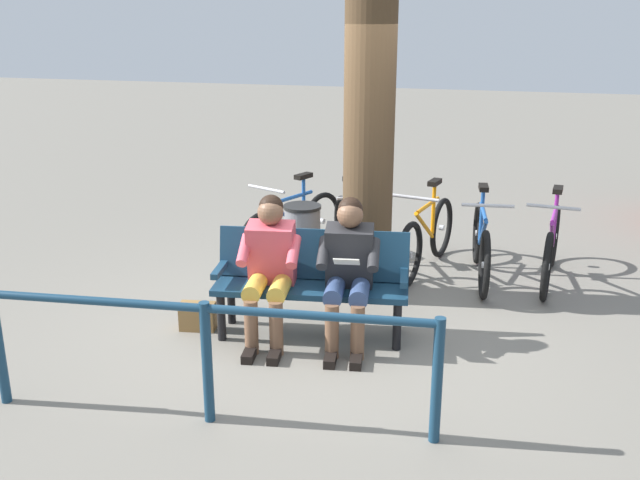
% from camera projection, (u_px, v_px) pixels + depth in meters
% --- Properties ---
extents(ground_plane, '(40.00, 40.00, 0.00)m').
position_uv_depth(ground_plane, '(325.00, 329.00, 6.13)').
color(ground_plane, slate).
extents(bench, '(1.65, 0.70, 0.87)m').
position_uv_depth(bench, '(312.00, 276.00, 5.93)').
color(bench, navy).
rests_on(bench, ground).
extents(person_reading, '(0.53, 0.80, 1.20)m').
position_uv_depth(person_reading, '(348.00, 266.00, 5.69)').
color(person_reading, '#262628').
rests_on(person_reading, ground).
extents(person_companion, '(0.53, 0.80, 1.20)m').
position_uv_depth(person_companion, '(270.00, 263.00, 5.76)').
color(person_companion, '#D84C59').
rests_on(person_companion, ground).
extents(handbag, '(0.32, 0.18, 0.24)m').
position_uv_depth(handbag, '(198.00, 316.00, 6.09)').
color(handbag, olive).
rests_on(handbag, ground).
extents(tree_trunk, '(0.46, 0.46, 3.56)m').
position_uv_depth(tree_trunk, '(370.00, 108.00, 6.34)').
color(tree_trunk, '#4C3823').
rests_on(tree_trunk, ground).
extents(litter_bin, '(0.36, 0.36, 0.83)m').
position_uv_depth(litter_bin, '(303.00, 246.00, 6.97)').
color(litter_bin, slate).
rests_on(litter_bin, ground).
extents(bicycle_green, '(0.48, 1.68, 0.94)m').
position_uv_depth(bicycle_green, '(551.00, 248.00, 7.10)').
color(bicycle_green, black).
rests_on(bicycle_green, ground).
extents(bicycle_purple, '(0.48, 1.68, 0.94)m').
position_uv_depth(bicycle_purple, '(481.00, 245.00, 7.17)').
color(bicycle_purple, black).
rests_on(bicycle_purple, ground).
extents(bicycle_silver, '(0.53, 1.66, 0.94)m').
position_uv_depth(bicycle_silver, '(427.00, 238.00, 7.41)').
color(bicycle_silver, black).
rests_on(bicycle_silver, ground).
extents(bicycle_orange, '(0.77, 1.55, 0.94)m').
position_uv_depth(bicycle_orange, '(351.00, 236.00, 7.45)').
color(bicycle_orange, black).
rests_on(bicycle_orange, ground).
extents(bicycle_black, '(0.75, 1.57, 0.94)m').
position_uv_depth(bicycle_black, '(293.00, 229.00, 7.71)').
color(bicycle_black, black).
rests_on(bicycle_black, ground).
extents(railing_fence, '(3.01, 0.36, 0.85)m').
position_uv_depth(railing_fence, '(206.00, 340.00, 4.58)').
color(railing_fence, navy).
rests_on(railing_fence, ground).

